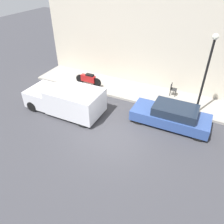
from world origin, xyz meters
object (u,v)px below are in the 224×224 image
streetlamp (208,67)px  motorcycle_red (88,79)px  cafe_chair (173,89)px  delivery_van (65,99)px  parked_car (171,116)px

streetlamp → motorcycle_red: bearing=87.2°
motorcycle_red → streetlamp: size_ratio=0.44×
motorcycle_red → cafe_chair: size_ratio=2.48×
streetlamp → delivery_van: bearing=112.3°
delivery_van → streetlamp: size_ratio=1.02×
parked_car → delivery_van: (-1.42, 6.05, 0.22)m
parked_car → motorcycle_red: 6.73m
cafe_chair → parked_car: bearing=-168.3°
parked_car → streetlamp: size_ratio=0.91×
delivery_van → cafe_chair: (4.51, -5.41, -0.20)m
parked_car → cafe_chair: (3.09, 0.64, 0.02)m
cafe_chair → delivery_van: bearing=129.8°
parked_car → cafe_chair: parked_car is taller
motorcycle_red → streetlamp: 8.00m
parked_car → motorcycle_red: (1.90, 6.46, 0.02)m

